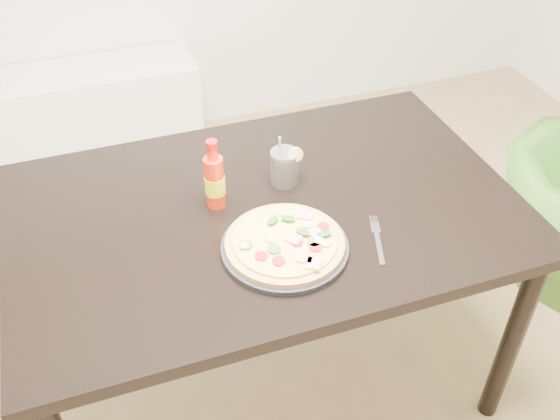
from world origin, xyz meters
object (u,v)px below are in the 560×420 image
object	(u,v)px
plate	(285,248)
cola_cup	(284,168)
dining_table	(266,229)
pizza	(286,242)
media_console	(54,123)
fork	(377,238)
hot_sauce_bottle	(215,181)

from	to	relation	value
plate	cola_cup	bearing A→B (deg)	70.60
dining_table	pizza	distance (m)	0.22
dining_table	plate	bearing A→B (deg)	-92.94
media_console	cola_cup	bearing A→B (deg)	-65.01
dining_table	pizza	world-z (taller)	pizza
dining_table	cola_cup	bearing A→B (deg)	45.63
plate	fork	xyz separation A→B (m)	(0.24, -0.04, -0.01)
plate	fork	distance (m)	0.25
fork	media_console	xyz separation A→B (m)	(-0.82, 1.75, -0.50)
plate	hot_sauce_bottle	xyz separation A→B (m)	(-0.12, 0.24, 0.08)
dining_table	media_console	xyz separation A→B (m)	(-0.58, 1.52, -0.42)
dining_table	cola_cup	xyz separation A→B (m)	(0.09, 0.09, 0.13)
cola_cup	media_console	world-z (taller)	cola_cup
plate	media_console	size ratio (longest dim) A/B	0.23
cola_cup	media_console	bearing A→B (deg)	114.99
dining_table	pizza	bearing A→B (deg)	-92.13
media_console	pizza	bearing A→B (deg)	-71.39
dining_table	pizza	xyz separation A→B (m)	(-0.01, -0.19, 0.11)
plate	pizza	xyz separation A→B (m)	(0.00, -0.00, 0.02)
plate	hot_sauce_bottle	bearing A→B (deg)	116.48
hot_sauce_bottle	dining_table	bearing A→B (deg)	-22.34
fork	media_console	world-z (taller)	fork
fork	pizza	bearing A→B (deg)	-170.46
hot_sauce_bottle	media_console	world-z (taller)	hot_sauce_bottle
cola_cup	fork	world-z (taller)	cola_cup
fork	media_console	distance (m)	1.99
dining_table	fork	distance (m)	0.33
fork	cola_cup	bearing A→B (deg)	133.87
dining_table	hot_sauce_bottle	bearing A→B (deg)	157.66
dining_table	hot_sauce_bottle	xyz separation A→B (m)	(-0.13, 0.05, 0.17)
cola_cup	hot_sauce_bottle	bearing A→B (deg)	-170.39
fork	dining_table	bearing A→B (deg)	154.81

